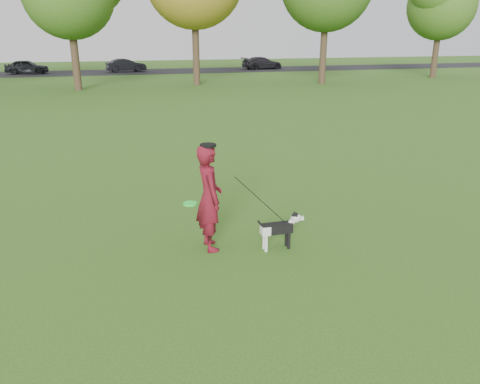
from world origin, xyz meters
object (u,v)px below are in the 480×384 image
object	(u,v)px
car_right	(262,63)
car_mid	(126,65)
car_left	(27,67)
man	(209,198)
dog	(280,227)

from	to	relation	value
car_right	car_mid	bearing A→B (deg)	84.75
car_left	man	bearing A→B (deg)	-162.44
car_left	car_right	size ratio (longest dim) A/B	0.88
car_mid	car_left	bearing A→B (deg)	79.85
car_left	car_mid	bearing A→B (deg)	-84.13
man	car_left	bearing A→B (deg)	8.78
man	car_left	size ratio (longest dim) A/B	0.49
car_left	car_right	world-z (taller)	car_left
car_mid	car_right	bearing A→B (deg)	-100.15
dog	car_mid	bearing A→B (deg)	90.97
man	dog	world-z (taller)	man
dog	car_mid	xyz separation A→B (m)	(-0.68, 40.30, 0.23)
car_left	car_mid	size ratio (longest dim) A/B	0.99
man	dog	bearing A→B (deg)	-110.20
car_left	car_mid	xyz separation A→B (m)	(8.73, 0.00, -0.02)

